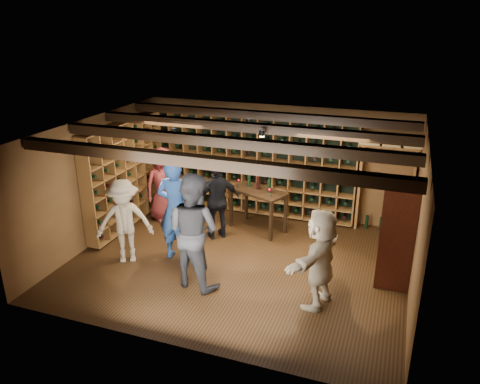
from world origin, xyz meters
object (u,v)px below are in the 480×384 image
(guest_khaki, at_px, (124,221))
(guest_beige, at_px, (320,258))
(man_blue_shirt, at_px, (176,210))
(guest_red_floral, at_px, (163,184))
(display_cabinet, at_px, (396,238))
(man_grey_suit, at_px, (193,231))
(tasting_table, at_px, (258,195))
(guest_woman_black, at_px, (218,201))

(guest_khaki, distance_m, guest_beige, 3.61)
(man_blue_shirt, height_order, guest_khaki, man_blue_shirt)
(man_blue_shirt, xyz_separation_m, guest_red_floral, (-1.09, 1.53, -0.16))
(display_cabinet, height_order, man_blue_shirt, man_blue_shirt)
(man_blue_shirt, distance_m, man_grey_suit, 0.98)
(tasting_table, bearing_deg, guest_woman_black, -114.59)
(man_blue_shirt, height_order, man_grey_suit, man_grey_suit)
(guest_woman_black, bearing_deg, guest_beige, 104.64)
(guest_woman_black, height_order, guest_khaki, guest_woman_black)
(display_cabinet, xyz_separation_m, man_grey_suit, (-3.16, -1.13, 0.14))
(guest_red_floral, height_order, guest_beige, guest_red_floral)
(guest_beige, bearing_deg, guest_red_floral, -104.01)
(display_cabinet, xyz_separation_m, guest_red_floral, (-4.93, 1.11, -0.03))
(guest_red_floral, bearing_deg, man_blue_shirt, -107.73)
(guest_red_floral, bearing_deg, tasting_table, -48.55)
(display_cabinet, bearing_deg, tasting_table, 155.45)
(man_grey_suit, distance_m, tasting_table, 2.44)
(guest_woman_black, bearing_deg, display_cabinet, 129.01)
(guest_woman_black, bearing_deg, man_grey_suit, 59.33)
(man_blue_shirt, distance_m, guest_woman_black, 1.16)
(man_blue_shirt, bearing_deg, guest_beige, 167.98)
(guest_beige, bearing_deg, display_cabinet, 148.26)
(guest_khaki, bearing_deg, tasting_table, 18.51)
(man_grey_suit, bearing_deg, display_cabinet, -147.41)
(guest_red_floral, xyz_separation_m, guest_beige, (3.85, -2.13, -0.02))
(man_grey_suit, relative_size, guest_woman_black, 1.24)
(guest_khaki, bearing_deg, display_cabinet, -19.75)
(display_cabinet, xyz_separation_m, tasting_table, (-2.80, 1.28, -0.07))
(man_blue_shirt, height_order, guest_beige, man_blue_shirt)
(man_grey_suit, distance_m, guest_khaki, 1.56)
(guest_khaki, distance_m, tasting_table, 2.82)
(guest_woman_black, xyz_separation_m, guest_khaki, (-1.22, -1.48, -0.01))
(guest_woman_black, relative_size, guest_khaki, 1.01)
(guest_khaki, relative_size, tasting_table, 1.21)
(guest_beige, bearing_deg, tasting_table, -128.23)
(man_blue_shirt, relative_size, tasting_table, 1.50)
(man_grey_suit, height_order, guest_khaki, man_grey_suit)
(display_cabinet, bearing_deg, guest_woman_black, 169.22)
(man_blue_shirt, bearing_deg, guest_khaki, 25.67)
(man_blue_shirt, height_order, guest_red_floral, man_blue_shirt)
(guest_khaki, xyz_separation_m, guest_beige, (3.61, -0.20, 0.01))
(guest_woman_black, bearing_deg, man_blue_shirt, 30.51)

